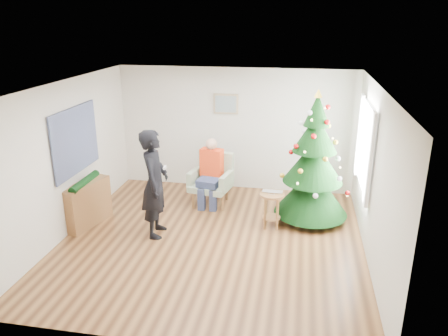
% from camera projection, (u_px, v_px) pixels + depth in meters
% --- Properties ---
extents(floor, '(5.00, 5.00, 0.00)m').
position_uv_depth(floor, '(212.00, 241.00, 7.37)').
color(floor, brown).
rests_on(floor, ground).
extents(ceiling, '(5.00, 5.00, 0.00)m').
position_uv_depth(ceiling, '(210.00, 86.00, 6.51)').
color(ceiling, white).
rests_on(ceiling, wall_back).
extents(wall_back, '(5.00, 0.00, 5.00)m').
position_uv_depth(wall_back, '(235.00, 130.00, 9.26)').
color(wall_back, silver).
rests_on(wall_back, floor).
extents(wall_front, '(5.00, 0.00, 5.00)m').
position_uv_depth(wall_front, '(162.00, 245.00, 4.62)').
color(wall_front, silver).
rests_on(wall_front, floor).
extents(wall_left, '(0.00, 5.00, 5.00)m').
position_uv_depth(wall_left, '(66.00, 159.00, 7.36)').
color(wall_left, silver).
rests_on(wall_left, floor).
extents(wall_right, '(0.00, 5.00, 5.00)m').
position_uv_depth(wall_right, '(375.00, 178.00, 6.52)').
color(wall_right, silver).
rests_on(wall_right, floor).
extents(window_panel, '(0.04, 1.30, 1.40)m').
position_uv_depth(window_panel, '(366.00, 146.00, 7.38)').
color(window_panel, white).
rests_on(window_panel, wall_right).
extents(curtains, '(0.05, 1.75, 1.50)m').
position_uv_depth(curtains, '(364.00, 146.00, 7.39)').
color(curtains, white).
rests_on(curtains, wall_right).
extents(christmas_tree, '(1.34, 1.34, 2.43)m').
position_uv_depth(christmas_tree, '(313.00, 163.00, 7.80)').
color(christmas_tree, '#3F2816').
rests_on(christmas_tree, floor).
extents(stool, '(0.43, 0.43, 0.65)m').
position_uv_depth(stool, '(271.00, 210.00, 7.73)').
color(stool, brown).
rests_on(stool, floor).
extents(laptop, '(0.37, 0.25, 0.03)m').
position_uv_depth(laptop, '(272.00, 193.00, 7.62)').
color(laptop, silver).
rests_on(laptop, stool).
extents(armchair, '(0.89, 0.84, 1.02)m').
position_uv_depth(armchair, '(212.00, 185.00, 8.74)').
color(armchair, '#99AF8D').
rests_on(armchair, floor).
extents(seated_person, '(0.49, 0.67, 1.33)m').
position_uv_depth(seated_person, '(210.00, 172.00, 8.58)').
color(seated_person, navy).
rests_on(seated_person, armchair).
extents(standing_man, '(0.52, 0.73, 1.86)m').
position_uv_depth(standing_man, '(155.00, 184.00, 7.30)').
color(standing_man, black).
rests_on(standing_man, floor).
extents(game_controller, '(0.05, 0.13, 0.04)m').
position_uv_depth(game_controller, '(165.00, 167.00, 7.14)').
color(game_controller, white).
rests_on(game_controller, standing_man).
extents(console, '(0.53, 1.04, 0.80)m').
position_uv_depth(console, '(87.00, 204.00, 7.83)').
color(console, brown).
rests_on(console, floor).
extents(garland, '(0.14, 0.90, 0.14)m').
position_uv_depth(garland, '(85.00, 182.00, 7.69)').
color(garland, black).
rests_on(garland, console).
extents(tapestry, '(0.03, 1.50, 1.15)m').
position_uv_depth(tapestry, '(76.00, 140.00, 7.55)').
color(tapestry, black).
rests_on(tapestry, wall_left).
extents(framed_picture, '(0.52, 0.05, 0.42)m').
position_uv_depth(framed_picture, '(226.00, 104.00, 9.08)').
color(framed_picture, tan).
rests_on(framed_picture, wall_back).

